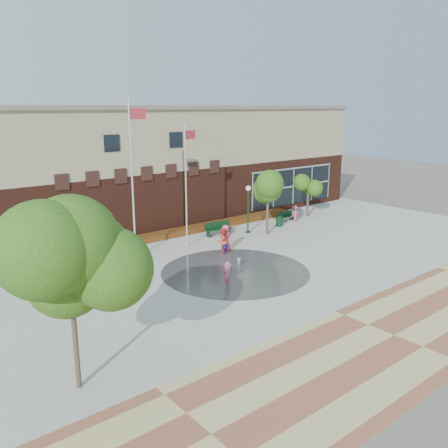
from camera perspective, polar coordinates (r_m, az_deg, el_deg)
ground at (r=25.00m, az=5.88°, el=-7.52°), size 120.00×120.00×0.00m
plaza_concrete at (r=27.76m, az=0.00°, el=-5.21°), size 46.00×18.00×0.01m
paver_band at (r=21.12m, az=19.79°, el=-12.51°), size 46.00×6.00×0.01m
splash_pad at (r=27.04m, az=1.35°, el=-5.74°), size 8.40×8.40×0.01m
library_building at (r=37.89m, az=-13.14°, el=6.83°), size 44.40×10.40×9.20m
flower_bed at (r=33.71m, az=-8.23°, el=-1.87°), size 26.00×1.20×0.40m
flagpole_left at (r=28.78m, az=-10.93°, el=6.12°), size 1.11×0.26×9.54m
flagpole_right at (r=30.76m, az=-4.56°, el=5.35°), size 0.99×0.23×8.11m
lamp_left at (r=22.62m, az=-19.84°, el=-5.22°), size 0.34×0.34×3.24m
lamp_right at (r=34.62m, az=2.92°, el=2.43°), size 0.38×0.38×3.55m
bench_left at (r=30.58m, az=-14.35°, el=-3.24°), size 1.93×0.93×0.93m
bench_mid at (r=34.29m, az=-0.69°, el=-0.89°), size 2.08×0.88×1.01m
bench_right at (r=39.03m, az=7.51°, el=0.72°), size 1.55×0.47×0.77m
trash_can at (r=37.15m, az=6.68°, el=0.39°), size 0.55×0.55×0.90m
tree_big_left at (r=15.55m, az=-18.21°, el=-3.80°), size 4.00×4.00×6.40m
tree_mid at (r=34.18m, az=5.32°, el=4.23°), size 2.75×2.75×4.63m
tree_small_right at (r=40.49m, az=10.12°, el=4.49°), size 2.08×2.08×3.56m
water_jet_a at (r=25.82m, az=0.39°, el=-6.72°), size 0.41×0.41×0.79m
water_jet_b at (r=27.77m, az=1.78°, el=-5.22°), size 0.23×0.23×0.52m
child_splash at (r=24.71m, az=0.33°, el=-6.04°), size 0.58×0.53×1.34m
adult_red at (r=30.00m, az=-0.17°, el=-2.04°), size 0.84×0.66×1.69m
adult_pink at (r=30.45m, az=0.21°, el=-1.73°), size 0.99×0.80×1.77m
child_blue at (r=29.95m, az=0.08°, el=-2.85°), size 0.57×0.47×0.91m
person_bench at (r=38.45m, az=8.50°, el=1.19°), size 0.98×0.65×1.42m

